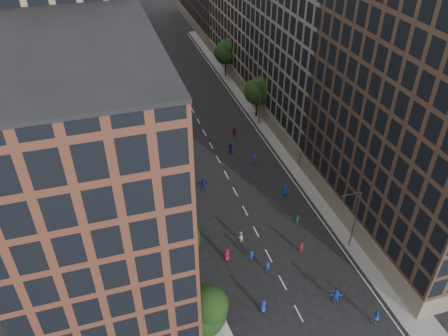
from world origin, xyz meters
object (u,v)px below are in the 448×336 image
streetlamp_near (354,217)px  skater_0 (263,306)px  skater_1 (268,267)px  streetlamp_far (259,100)px  skater_2 (375,318)px

streetlamp_near → skater_0: streetlamp_near is taller
streetlamp_near → skater_1: streetlamp_near is taller
streetlamp_far → skater_0: (-14.06, -39.04, -4.33)m
streetlamp_far → skater_2: 44.30m
skater_1 → skater_2: (8.42, -10.11, 0.12)m
skater_2 → streetlamp_far: bearing=-111.7°
skater_1 → skater_2: skater_2 is taller
skater_0 → skater_1: skater_0 is taller
streetlamp_near → streetlamp_far: size_ratio=1.00×
skater_1 → skater_2: 13.16m
streetlamp_far → skater_1: bearing=-108.7°
skater_0 → skater_1: size_ratio=1.03×
streetlamp_far → skater_1: (-11.50, -33.87, -4.36)m
skater_1 → streetlamp_near: bearing=-172.0°
streetlamp_far → skater_0: streetlamp_far is taller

